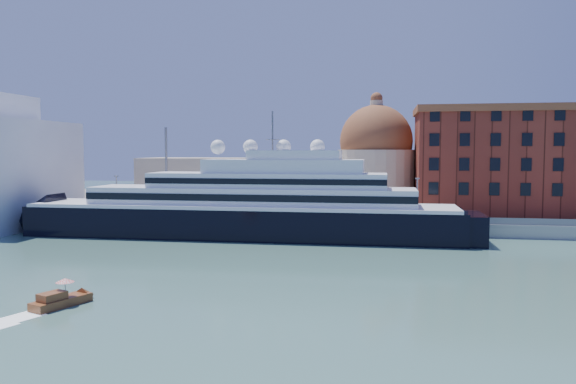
# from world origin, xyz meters

# --- Properties ---
(ground) EXTENTS (400.00, 400.00, 0.00)m
(ground) POSITION_xyz_m (0.00, 0.00, 0.00)
(ground) COLOR #3B665D
(ground) RESTS_ON ground
(quay) EXTENTS (180.00, 10.00, 2.50)m
(quay) POSITION_xyz_m (0.00, 34.00, 1.25)
(quay) COLOR gray
(quay) RESTS_ON ground
(land) EXTENTS (260.00, 72.00, 2.00)m
(land) POSITION_xyz_m (0.00, 75.00, 1.00)
(land) COLOR slate
(land) RESTS_ON ground
(quay_fence) EXTENTS (180.00, 0.10, 1.20)m
(quay_fence) POSITION_xyz_m (0.00, 29.50, 3.10)
(quay_fence) COLOR slate
(quay_fence) RESTS_ON quay
(superyacht) EXTENTS (89.29, 12.38, 26.69)m
(superyacht) POSITION_xyz_m (-4.42, 23.00, 4.61)
(superyacht) COLOR black
(superyacht) RESTS_ON ground
(water_taxi) EXTENTS (4.18, 6.51, 2.94)m
(water_taxi) POSITION_xyz_m (-8.43, -24.72, 0.71)
(water_taxi) COLOR brown
(water_taxi) RESTS_ON ground
(warehouse) EXTENTS (43.00, 19.00, 23.25)m
(warehouse) POSITION_xyz_m (52.00, 52.00, 13.79)
(warehouse) COLOR maroon
(warehouse) RESTS_ON land
(church) EXTENTS (66.00, 18.00, 25.50)m
(church) POSITION_xyz_m (6.39, 57.72, 10.91)
(church) COLOR beige
(church) RESTS_ON land
(lamp_posts) EXTENTS (120.80, 2.40, 18.00)m
(lamp_posts) POSITION_xyz_m (-12.67, 32.27, 9.84)
(lamp_posts) COLOR slate
(lamp_posts) RESTS_ON quay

